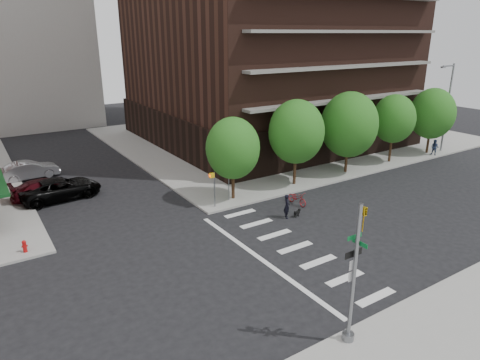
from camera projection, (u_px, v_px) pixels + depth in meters
The scene contains 19 objects.
ground at pixel (253, 261), 23.76m from camera, with size 120.00×120.00×0.00m, color black.
sidewalk_ne at pixel (282, 135), 52.92m from camera, with size 39.00×33.00×0.15m, color gray.
crosswalk at pixel (285, 251), 24.89m from camera, with size 3.85×13.00×0.01m.
tree_a at pixel (233, 148), 31.24m from camera, with size 4.00×4.00×5.90m.
tree_b at pixel (296, 132), 34.16m from camera, with size 4.50×4.50×6.65m.
tree_c at pixel (349, 125), 37.28m from camera, with size 5.00×5.00×6.80m.
tree_d at pixel (394, 119), 40.40m from camera, with size 4.00×4.00×6.20m.
tree_e at pixel (432, 114), 43.52m from camera, with size 4.50×4.50×6.35m.
traffic_signal at pixel (353, 285), 16.69m from camera, with size 0.90×0.75×6.00m.
pedestrian_signal at pixel (217, 183), 30.63m from camera, with size 2.18×0.67×2.60m.
fire_hydrant at pixel (24, 246), 24.36m from camera, with size 0.24×0.24×0.73m.
streetlamp at pixel (447, 102), 43.88m from camera, with size 2.14×0.22×9.00m.
parked_car_black at pixel (61, 189), 32.49m from camera, with size 5.92×2.73×1.64m, color black.
parked_car_maroon at pixel (47, 188), 32.74m from camera, with size 5.18×2.10×1.50m, color #39070E.
parked_car_silver at pixel (29, 170), 36.97m from camera, with size 4.80×1.67×1.58m, color #929499.
scooter at pixel (297, 198), 31.52m from camera, with size 0.66×1.89×1.00m, color maroon.
dog_walker at pixel (287, 206), 29.13m from camera, with size 0.41×0.62×1.70m, color black.
dog at pixel (297, 212), 29.47m from camera, with size 0.60×0.27×0.50m.
pedestrian_far at pixel (435, 147), 43.66m from camera, with size 0.61×0.78×1.60m, color navy.
Camera 1 is at (-12.05, -17.19, 12.03)m, focal length 32.00 mm.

